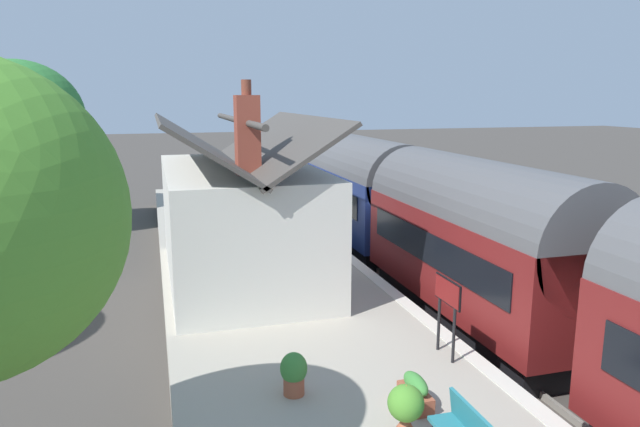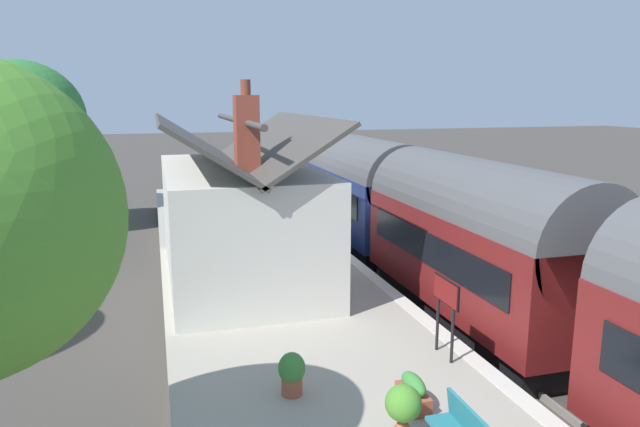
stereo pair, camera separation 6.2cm
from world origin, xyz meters
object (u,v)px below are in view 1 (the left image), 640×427
object	(u,v)px
station_building	(240,218)
lamp_post_platform	(287,160)
station_sign_board	(448,298)
tree_behind_building	(19,119)
bench_mid_platform	(244,199)
planter_by_door	(415,391)
planter_edge_far	(406,409)
planter_edge_near	(294,373)
train	(472,239)

from	to	relation	value
station_building	lamp_post_platform	size ratio (longest dim) A/B	2.33
station_sign_board	lamp_post_platform	bearing A→B (deg)	-0.03
station_building	station_sign_board	xyz separation A→B (m)	(-6.17, -3.04, -0.48)
tree_behind_building	bench_mid_platform	bearing A→B (deg)	-99.34
planter_by_door	tree_behind_building	xyz separation A→B (m)	(19.02, 9.16, 3.79)
bench_mid_platform	planter_by_door	xyz separation A→B (m)	(-17.52, -0.06, -0.22)
lamp_post_platform	station_sign_board	size ratio (longest dim) A/B	2.17
tree_behind_building	station_sign_board	bearing A→B (deg)	-148.93
planter_by_door	station_sign_board	xyz separation A→B (m)	(1.55, -1.37, 0.93)
station_sign_board	tree_behind_building	size ratio (longest dim) A/B	0.21
planter_edge_far	planter_by_door	distance (m)	0.92
planter_edge_far	tree_behind_building	world-z (taller)	tree_behind_building
planter_edge_far	planter_edge_near	world-z (taller)	planter_edge_far
train	station_sign_board	distance (m)	4.33
train	planter_edge_near	size ratio (longest dim) A/B	37.38
train	station_sign_board	world-z (taller)	train
train	planter_by_door	size ratio (longest dim) A/B	35.94
bench_mid_platform	planter_edge_far	xyz separation A→B (m)	(-18.26, 0.46, -0.04)
station_building	tree_behind_building	world-z (taller)	tree_behind_building
bench_mid_platform	station_sign_board	size ratio (longest dim) A/B	0.90
planter_edge_near	lamp_post_platform	bearing A→B (deg)	-12.61
planter_edge_near	lamp_post_platform	xyz separation A→B (m)	(14.27, -3.19, 2.01)
planter_by_door	lamp_post_platform	world-z (taller)	lamp_post_platform
bench_mid_platform	tree_behind_building	bearing A→B (deg)	80.66
bench_mid_platform	planter_by_door	world-z (taller)	bench_mid_platform
lamp_post_platform	station_sign_board	xyz separation A→B (m)	(-13.65, 0.01, -1.22)
planter_edge_far	planter_by_door	xyz separation A→B (m)	(0.74, -0.52, -0.18)
lamp_post_platform	train	bearing A→B (deg)	-165.86
tree_behind_building	planter_edge_near	bearing A→B (deg)	-157.91
train	station_building	bearing A→B (deg)	64.42
station_building	lamp_post_platform	xyz separation A→B (m)	(7.48, -3.05, 0.74)
planter_edge_near	tree_behind_building	xyz separation A→B (m)	(18.09, 7.34, 3.65)
planter_edge_far	lamp_post_platform	xyz separation A→B (m)	(15.93, -1.89, 1.97)
planter_edge_far	station_sign_board	bearing A→B (deg)	-39.60
station_building	lamp_post_platform	world-z (taller)	station_building
station_building	planter_by_door	bearing A→B (deg)	-167.77
planter_edge_far	planter_edge_near	bearing A→B (deg)	38.02
station_building	station_sign_board	distance (m)	6.90
planter_edge_far	station_sign_board	size ratio (longest dim) A/B	0.53
planter_by_door	lamp_post_platform	xyz separation A→B (m)	(15.19, -1.38, 2.15)
train	station_sign_board	size ratio (longest dim) A/B	17.87
bench_mid_platform	station_building	bearing A→B (deg)	170.67
train	station_building	world-z (taller)	station_building
planter_by_door	planter_edge_far	bearing A→B (deg)	145.03
planter_by_door	planter_edge_near	distance (m)	2.04
planter_by_door	tree_behind_building	world-z (taller)	tree_behind_building
station_sign_board	tree_behind_building	bearing A→B (deg)	31.07
planter_edge_near	tree_behind_building	size ratio (longest dim) A/B	0.10
bench_mid_platform	tree_behind_building	size ratio (longest dim) A/B	0.19
planter_by_door	station_sign_board	world-z (taller)	station_sign_board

